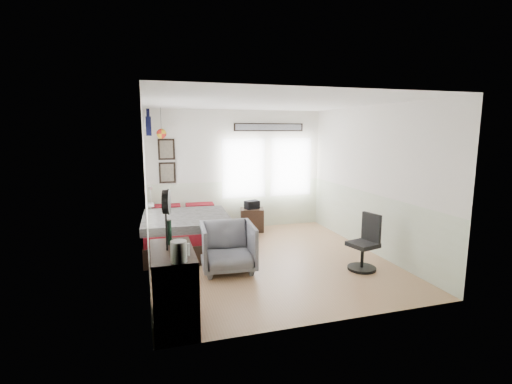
% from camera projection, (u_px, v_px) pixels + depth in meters
% --- Properties ---
extents(ground_plane, '(4.00, 4.50, 0.01)m').
position_uv_depth(ground_plane, '(268.00, 260.00, 6.51)').
color(ground_plane, tan).
extents(room_shell, '(4.02, 4.52, 2.71)m').
position_uv_depth(room_shell, '(261.00, 168.00, 6.40)').
color(room_shell, silver).
rests_on(room_shell, ground_plane).
extents(wall_decor, '(3.55, 1.32, 1.44)m').
position_uv_depth(wall_decor, '(189.00, 138.00, 7.71)').
color(wall_decor, black).
rests_on(wall_decor, room_shell).
extents(bed, '(1.64, 2.21, 0.69)m').
position_uv_depth(bed, '(186.00, 231.00, 7.14)').
color(bed, '#2F2017').
rests_on(bed, ground_plane).
extents(dresser, '(0.48, 1.00, 0.90)m').
position_uv_depth(dresser, '(173.00, 287.00, 4.29)').
color(dresser, '#2F2017').
rests_on(dresser, ground_plane).
extents(armchair, '(0.89, 0.92, 0.78)m').
position_uv_depth(armchair, '(228.00, 247.00, 5.96)').
color(armchair, slate).
rests_on(armchair, ground_plane).
extents(nightstand, '(0.59, 0.52, 0.51)m').
position_uv_depth(nightstand, '(252.00, 220.00, 8.35)').
color(nightstand, '#2F2017').
rests_on(nightstand, ground_plane).
extents(task_chair, '(0.49, 0.49, 0.92)m').
position_uv_depth(task_chair, '(365.00, 247.00, 6.02)').
color(task_chair, black).
rests_on(task_chair, ground_plane).
extents(kettle, '(0.20, 0.17, 0.22)m').
position_uv_depth(kettle, '(179.00, 251.00, 3.82)').
color(kettle, silver).
rests_on(kettle, dresser).
extents(bottle, '(0.07, 0.07, 0.29)m').
position_uv_depth(bottle, '(169.00, 232.00, 4.41)').
color(bottle, black).
rests_on(bottle, dresser).
extents(stand_fan, '(0.12, 0.29, 0.71)m').
position_uv_depth(stand_fan, '(166.00, 203.00, 4.12)').
color(stand_fan, black).
rests_on(stand_fan, dresser).
extents(black_bag, '(0.35, 0.28, 0.18)m').
position_uv_depth(black_bag, '(252.00, 205.00, 8.30)').
color(black_bag, black).
rests_on(black_bag, nightstand).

